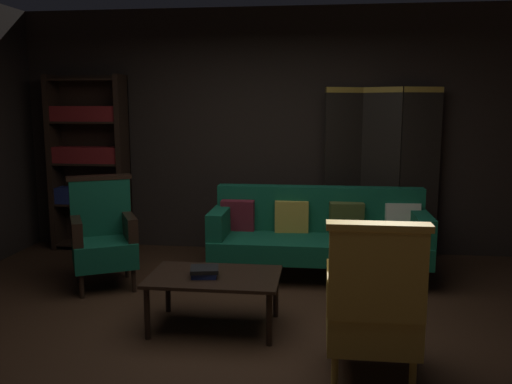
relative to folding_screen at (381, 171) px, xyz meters
name	(u,v)px	position (x,y,z in m)	size (l,w,h in m)	color
ground_plane	(243,331)	(-1.22, -2.23, -0.99)	(10.00, 10.00, 0.00)	#331E11
back_wall	(273,132)	(-1.22, 0.22, 0.41)	(7.20, 0.10, 2.80)	black
folding_screen	(381,171)	(0.00, 0.00, 0.00)	(1.27, 0.25, 1.90)	black
bookshelf	(89,160)	(-3.37, -0.03, 0.08)	(0.90, 0.32, 2.05)	black
velvet_couch	(318,231)	(-0.67, -0.77, -0.53)	(2.12, 0.78, 0.88)	black
coffee_table	(214,281)	(-1.45, -2.17, -0.61)	(1.00, 0.64, 0.42)	black
armchair_gilt_accent	(373,304)	(-0.32, -2.84, -0.50)	(0.60, 0.58, 1.04)	#B78E33
armchair_wing_left	(103,235)	(-2.69, -1.32, -0.50)	(0.78, 0.78, 1.04)	black
book_navy_cloth	(205,274)	(-1.52, -2.21, -0.55)	(0.19, 0.18, 0.04)	navy
book_black_cloth	(205,269)	(-1.52, -2.21, -0.51)	(0.21, 0.19, 0.03)	black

